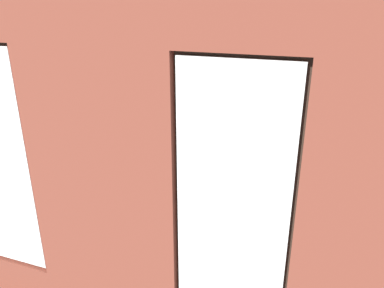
# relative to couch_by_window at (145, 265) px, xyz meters

# --- Properties ---
(ground_plane) EXTENTS (6.91, 6.55, 0.10)m
(ground_plane) POSITION_rel_couch_by_window_xyz_m (-0.01, -2.25, -0.38)
(ground_plane) COLOR brown
(brick_wall_with_windows) EXTENTS (6.31, 0.30, 3.48)m
(brick_wall_with_windows) POSITION_rel_couch_by_window_xyz_m (-0.01, 0.65, 1.40)
(brick_wall_with_windows) COLOR brown
(brick_wall_with_windows) RESTS_ON ground_plane
(white_wall_right) EXTENTS (0.10, 5.55, 3.48)m
(white_wall_right) POSITION_rel_couch_by_window_xyz_m (3.10, -2.05, 1.41)
(white_wall_right) COLOR silver
(white_wall_right) RESTS_ON ground_plane
(couch_by_window) EXTENTS (1.99, 0.87, 0.80)m
(couch_by_window) POSITION_rel_couch_by_window_xyz_m (0.00, 0.00, 0.00)
(couch_by_window) COLOR black
(couch_by_window) RESTS_ON ground_plane
(couch_left) EXTENTS (1.02, 1.98, 0.80)m
(couch_left) POSITION_rel_couch_by_window_xyz_m (-2.46, -1.50, 0.00)
(couch_left) COLOR black
(couch_left) RESTS_ON ground_plane
(coffee_table) EXTENTS (1.52, 0.75, 0.45)m
(coffee_table) POSITION_rel_couch_by_window_xyz_m (0.39, -2.04, 0.07)
(coffee_table) COLOR tan
(coffee_table) RESTS_ON ground_plane
(cup_ceramic) EXTENTS (0.07, 0.07, 0.09)m
(cup_ceramic) POSITION_rel_couch_by_window_xyz_m (0.27, -1.93, 0.16)
(cup_ceramic) COLOR #33567F
(cup_ceramic) RESTS_ON coffee_table
(candle_jar) EXTENTS (0.08, 0.08, 0.09)m
(candle_jar) POSITION_rel_couch_by_window_xyz_m (0.58, -2.14, 0.17)
(candle_jar) COLOR #B7333D
(candle_jar) RESTS_ON coffee_table
(table_plant_small) EXTENTS (0.15, 0.15, 0.24)m
(table_plant_small) POSITION_rel_couch_by_window_xyz_m (0.84, -1.93, 0.25)
(table_plant_small) COLOR gray
(table_plant_small) RESTS_ON coffee_table
(remote_black) EXTENTS (0.13, 0.17, 0.02)m
(remote_black) POSITION_rel_couch_by_window_xyz_m (0.39, -2.04, 0.13)
(remote_black) COLOR black
(remote_black) RESTS_ON coffee_table
(remote_silver) EXTENTS (0.16, 0.15, 0.02)m
(remote_silver) POSITION_rel_couch_by_window_xyz_m (-0.03, -2.18, 0.13)
(remote_silver) COLOR #B2B2B7
(remote_silver) RESTS_ON coffee_table
(media_console) EXTENTS (1.21, 0.42, 0.50)m
(media_console) POSITION_rel_couch_by_window_xyz_m (2.80, -2.28, -0.08)
(media_console) COLOR black
(media_console) RESTS_ON ground_plane
(tv_flatscreen) EXTENTS (1.21, 0.20, 0.82)m
(tv_flatscreen) POSITION_rel_couch_by_window_xyz_m (2.80, -2.28, 0.59)
(tv_flatscreen) COLOR black
(tv_flatscreen) RESTS_ON media_console
(papasan_chair) EXTENTS (1.12, 1.12, 0.70)m
(papasan_chair) POSITION_rel_couch_by_window_xyz_m (1.11, -4.24, 0.12)
(papasan_chair) COLOR olive
(papasan_chair) RESTS_ON ground_plane
(potted_plant_by_left_couch) EXTENTS (0.31, 0.31, 0.59)m
(potted_plant_by_left_couch) POSITION_rel_couch_by_window_xyz_m (-2.06, -2.90, 0.06)
(potted_plant_by_left_couch) COLOR #47423D
(potted_plant_by_left_couch) RESTS_ON ground_plane
(potted_plant_between_couches) EXTENTS (0.89, 0.84, 1.35)m
(potted_plant_between_couches) POSITION_rel_couch_by_window_xyz_m (-1.44, -0.03, 0.46)
(potted_plant_between_couches) COLOR #47423D
(potted_plant_between_couches) RESTS_ON ground_plane
(potted_plant_near_tv) EXTENTS (0.87, 0.90, 1.26)m
(potted_plant_near_tv) POSITION_rel_couch_by_window_xyz_m (2.25, -1.23, 0.43)
(potted_plant_near_tv) COLOR gray
(potted_plant_near_tv) RESTS_ON ground_plane
(potted_plant_mid_room_small) EXTENTS (0.30, 0.30, 0.54)m
(potted_plant_mid_room_small) POSITION_rel_couch_by_window_xyz_m (-1.19, -3.27, 0.01)
(potted_plant_mid_room_small) COLOR #9E5638
(potted_plant_mid_room_small) RESTS_ON ground_plane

